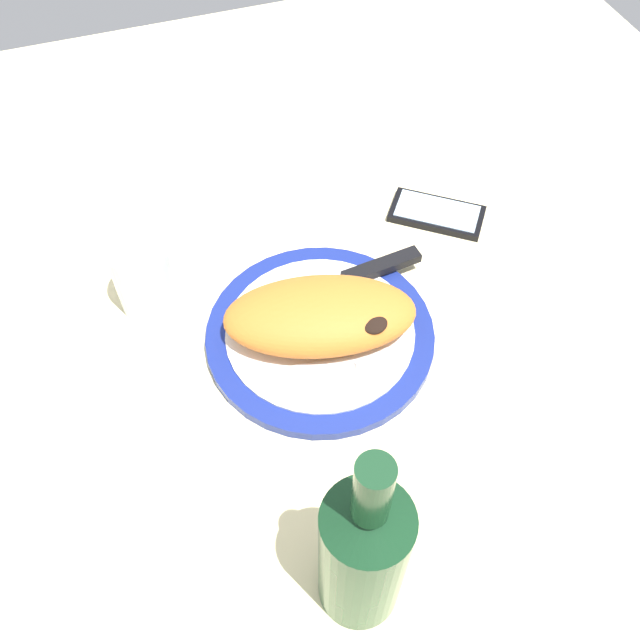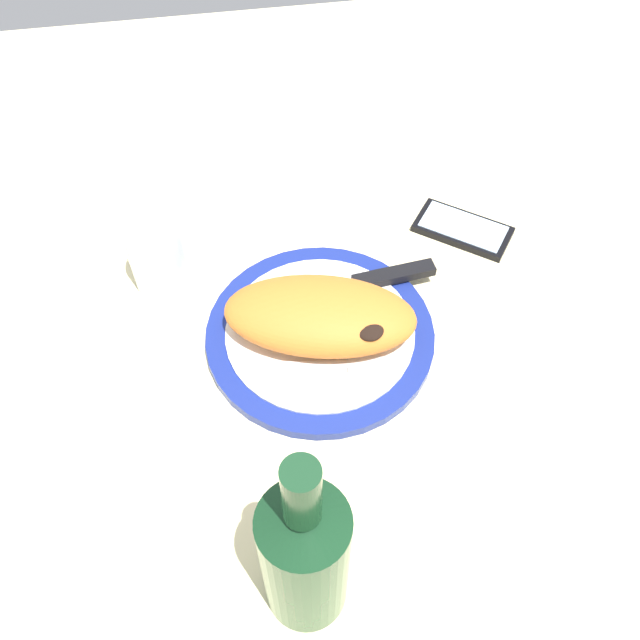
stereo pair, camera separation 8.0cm
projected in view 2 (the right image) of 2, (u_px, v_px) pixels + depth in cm
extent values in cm
cube|color=beige|center=(320.00, 346.00, 83.86)|extent=(150.00, 150.00, 3.00)
cylinder|color=navy|center=(320.00, 335.00, 82.09)|extent=(27.01, 27.01, 1.42)
cylinder|color=white|center=(320.00, 331.00, 81.40)|extent=(22.29, 22.29, 0.30)
ellipsoid|color=orange|center=(320.00, 314.00, 79.14)|extent=(24.19, 16.33, 5.73)
ellipsoid|color=black|center=(281.00, 313.00, 76.56)|extent=(2.03, 1.72, 0.71)
ellipsoid|color=black|center=(370.00, 331.00, 75.73)|extent=(3.34, 3.10, 1.07)
cube|color=silver|center=(298.00, 365.00, 78.11)|extent=(11.16, 2.57, 0.40)
cube|color=silver|center=(365.00, 364.00, 78.17)|extent=(4.29, 2.78, 0.40)
cube|color=silver|center=(301.00, 297.00, 84.00)|extent=(13.44, 3.01, 0.40)
cube|color=black|center=(394.00, 275.00, 85.59)|extent=(10.61, 3.10, 1.20)
cube|color=black|center=(463.00, 229.00, 92.78)|extent=(13.70, 12.44, 1.00)
cube|color=silver|center=(463.00, 226.00, 92.32)|extent=(11.94, 10.80, 0.16)
cylinder|color=silver|center=(160.00, 254.00, 84.21)|extent=(7.53, 7.53, 9.80)
cylinder|color=silver|center=(163.00, 266.00, 85.96)|extent=(6.93, 6.93, 5.04)
cylinder|color=#14381E|center=(305.00, 560.00, 58.26)|extent=(7.52, 7.52, 17.49)
cone|color=#14381E|center=(303.00, 518.00, 50.51)|extent=(7.52, 7.52, 1.88)
cylinder|color=#14381E|center=(302.00, 494.00, 46.97)|extent=(2.86, 2.86, 6.96)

